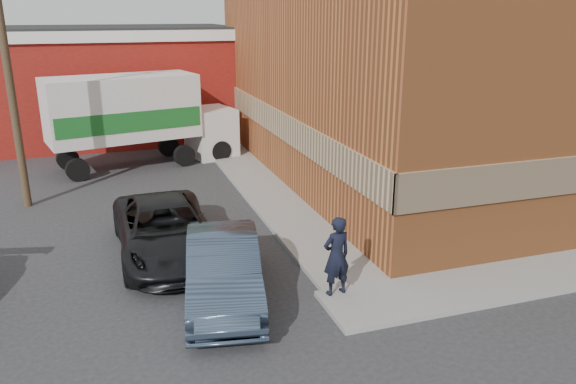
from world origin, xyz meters
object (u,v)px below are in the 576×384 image
object	(u,v)px
sedan	(224,269)
suv_a	(165,230)
warehouse	(75,83)
brick_building	(445,54)
utility_pole	(7,64)
box_truck	(141,114)
man	(336,256)

from	to	relation	value
sedan	suv_a	xyz separation A→B (m)	(-0.97, 2.90, -0.01)
warehouse	brick_building	bearing A→B (deg)	-37.20
warehouse	utility_pole	world-z (taller)	utility_pole
utility_pole	suv_a	size ratio (longest dim) A/B	1.68
utility_pole	box_truck	bearing A→B (deg)	44.76
brick_building	suv_a	bearing A→B (deg)	-154.96
warehouse	utility_pole	bearing A→B (deg)	-97.77
warehouse	suv_a	bearing A→B (deg)	-81.41
utility_pole	sedan	bearing A→B (deg)	-59.64
suv_a	sedan	bearing A→B (deg)	-72.76
box_truck	warehouse	bearing A→B (deg)	99.24
sedan	suv_a	distance (m)	3.05
brick_building	box_truck	distance (m)	12.73
warehouse	man	distance (m)	21.17
brick_building	utility_pole	xyz separation A→B (m)	(-16.00, 0.00, 0.06)
utility_pole	box_truck	world-z (taller)	utility_pole
utility_pole	box_truck	distance (m)	6.48
man	sedan	xyz separation A→B (m)	(-2.45, 0.75, -0.30)
utility_pole	sedan	xyz separation A→B (m)	(4.98, -8.50, -3.99)
brick_building	man	distance (m)	13.11
utility_pole	man	size ratio (longest dim) A/B	4.78
utility_pole	man	bearing A→B (deg)	-51.22
suv_a	box_truck	distance (m)	9.91
brick_building	sedan	world-z (taller)	brick_building
brick_building	sedan	size ratio (longest dim) A/B	3.96
brick_building	warehouse	distance (m)	18.30
man	suv_a	world-z (taller)	man
man	box_truck	xyz separation A→B (m)	(-3.20, 13.45, 1.15)
utility_pole	man	xyz separation A→B (m)	(7.43, -9.25, -3.68)
brick_building	utility_pole	size ratio (longest dim) A/B	2.03
warehouse	suv_a	size ratio (longest dim) A/B	3.04
suv_a	utility_pole	bearing A→B (deg)	124.25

